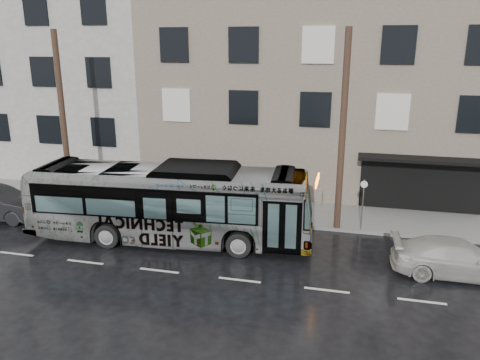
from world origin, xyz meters
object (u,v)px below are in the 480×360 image
object	(u,v)px
utility_pole_front	(342,133)
white_sedan	(457,258)
sign_post	(363,205)
bus	(170,203)
utility_pole_rear	(63,121)

from	to	relation	value
utility_pole_front	white_sedan	world-z (taller)	utility_pole_front
sign_post	bus	world-z (taller)	bus
utility_pole_front	utility_pole_rear	distance (m)	14.00
bus	white_sedan	world-z (taller)	bus
white_sedan	utility_pole_rear	bearing A→B (deg)	77.23
utility_pole_front	white_sedan	xyz separation A→B (m)	(4.57, -3.47, -3.96)
utility_pole_front	bus	world-z (taller)	utility_pole_front
utility_pole_front	utility_pole_rear	bearing A→B (deg)	180.00
utility_pole_rear	white_sedan	size ratio (longest dim) A/B	1.88
bus	sign_post	bearing A→B (deg)	-75.12
sign_post	bus	distance (m)	8.77
utility_pole_rear	sign_post	world-z (taller)	utility_pole_rear
utility_pole_rear	bus	distance (m)	7.95
white_sedan	sign_post	bearing A→B (deg)	42.78
bus	white_sedan	bearing A→B (deg)	-97.18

